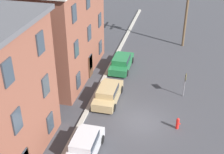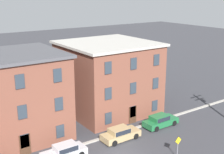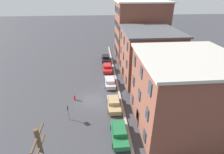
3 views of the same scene
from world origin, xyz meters
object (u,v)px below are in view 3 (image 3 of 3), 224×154
object	(u,v)px
car_red	(107,68)
caution_sign	(68,110)
car_black	(106,58)
car_green	(119,133)
fire_hydrant	(75,97)
car_silver	(110,82)
car_tan	(114,103)

from	to	relation	value
car_red	caution_sign	xyz separation A→B (m)	(15.49, -6.20, 0.80)
car_red	car_black	bearing A→B (deg)	-179.40
car_green	caution_sign	xyz separation A→B (m)	(-3.78, -6.46, 0.80)
car_green	caution_sign	size ratio (longest dim) A/B	1.87
car_red	caution_sign	distance (m)	16.70
car_red	fire_hydrant	size ratio (longest dim) A/B	4.58
car_silver	car_tan	size ratio (longest dim) A/B	1.00
car_red	car_green	xyz separation A→B (m)	(19.27, 0.25, 0.00)
caution_sign	fire_hydrant	xyz separation A→B (m)	(-4.71, 0.28, -1.07)
car_tan	fire_hydrant	distance (m)	6.57
car_black	car_tan	size ratio (longest dim) A/B	1.00
car_black	caution_sign	bearing A→B (deg)	-16.17
car_tan	caution_sign	world-z (taller)	caution_sign
car_green	fire_hydrant	bearing A→B (deg)	-143.94
car_tan	car_green	distance (m)	6.04
car_silver	caution_sign	size ratio (longest dim) A/B	1.87
car_black	fire_hydrant	bearing A→B (deg)	-19.60
car_green	fire_hydrant	size ratio (longest dim) A/B	4.58
car_tan	fire_hydrant	size ratio (longest dim) A/B	4.58
car_silver	fire_hydrant	xyz separation A→B (m)	(4.33, -6.03, -0.27)
car_green	caution_sign	bearing A→B (deg)	-120.37
car_black	car_silver	distance (m)	12.15
car_red	car_silver	distance (m)	6.45
car_tan	car_green	world-z (taller)	same
car_black	car_silver	size ratio (longest dim) A/B	1.00
caution_sign	fire_hydrant	distance (m)	4.83
car_red	car_tan	distance (m)	13.23
car_black	fire_hydrant	xyz separation A→B (m)	(16.48, -5.87, -0.27)
car_silver	car_tan	bearing A→B (deg)	0.46
car_green	fire_hydrant	distance (m)	10.50
fire_hydrant	car_black	bearing A→B (deg)	160.40
car_black	car_red	size ratio (longest dim) A/B	1.00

